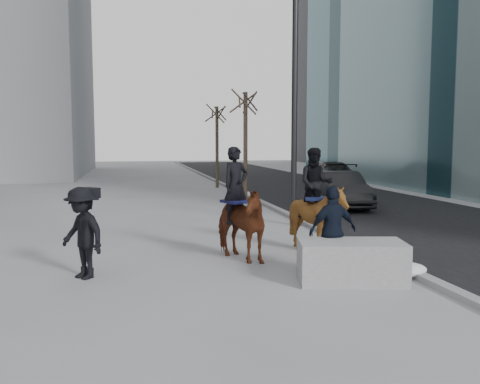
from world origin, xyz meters
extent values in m
plane|color=gray|center=(0.00, 0.00, 0.00)|extent=(120.00, 120.00, 0.00)
cube|color=black|center=(7.00, 10.00, 0.01)|extent=(8.00, 90.00, 0.01)
cube|color=gray|center=(3.00, 10.00, 0.06)|extent=(0.25, 90.00, 0.12)
cube|color=#98979A|center=(1.62, -1.10, 0.39)|extent=(2.09, 1.36, 0.77)
imported|color=black|center=(5.80, 9.18, 0.71)|extent=(2.01, 4.46, 1.42)
imported|color=black|center=(9.01, 18.41, 0.73)|extent=(2.60, 5.23, 1.46)
imported|color=#49180E|center=(-0.09, 1.10, 0.82)|extent=(1.60, 2.12, 1.63)
imported|color=black|center=(-0.09, 1.25, 1.65)|extent=(0.74, 0.63, 1.71)
cube|color=#0F1039|center=(-0.09, 1.25, 1.29)|extent=(0.67, 0.71, 0.06)
imported|color=#512D10|center=(1.91, 1.46, 0.81)|extent=(1.68, 1.79, 1.61)
imported|color=black|center=(1.91, 1.61, 1.62)|extent=(0.97, 0.85, 1.68)
cube|color=#0F1639|center=(1.91, 1.61, 1.27)|extent=(0.62, 0.68, 0.06)
imported|color=black|center=(1.47, -0.55, 0.88)|extent=(1.09, 0.61, 1.75)
cylinder|color=orange|center=(1.42, 0.00, 1.15)|extent=(0.04, 0.18, 0.07)
imported|color=black|center=(-3.27, 0.23, 0.88)|extent=(1.23, 1.29, 1.75)
cube|color=black|center=(-3.12, 0.48, 1.62)|extent=(0.40, 0.42, 0.20)
cylinder|color=black|center=(2.60, 5.39, 4.50)|extent=(0.18, 0.18, 9.00)
ellipsoid|color=white|center=(2.70, 13.35, 0.15)|extent=(1.17, 0.74, 0.30)
ellipsoid|color=white|center=(2.70, -0.94, 0.14)|extent=(1.11, 0.70, 0.28)
camera|label=1|loc=(-2.31, -9.70, 2.60)|focal=38.00mm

